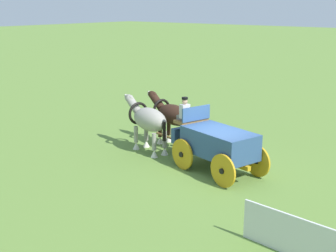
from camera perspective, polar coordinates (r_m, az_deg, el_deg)
The scene contains 5 objects.
ground_plane at distance 17.56m, azimuth 6.26°, elevation -5.74°, with size 220.00×220.00×0.00m, color olive.
show_wagon at distance 17.29m, azimuth 6.01°, elevation -2.07°, with size 5.79×2.59×2.67m.
draft_horse_near at distance 19.56m, azimuth -2.49°, elevation 0.75°, with size 2.96×1.43×2.26m.
draft_horse_off at distance 20.30m, azimuth 0.53°, elevation 1.29°, with size 3.10×1.39×2.25m.
sponsor_banner at distance 12.15m, azimuth 15.82°, elevation -13.22°, with size 3.20×0.06×1.10m, color silver.
Camera 1 is at (-8.81, 13.88, 6.16)m, focal length 49.29 mm.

